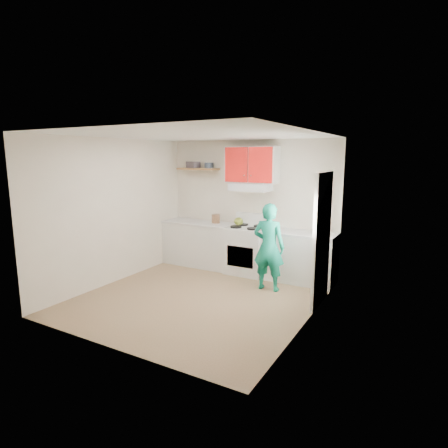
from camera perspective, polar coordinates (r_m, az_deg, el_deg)
The scene contains 21 objects.
floor at distance 6.24m, azimuth -3.75°, elevation -11.13°, with size 3.80×3.80×0.00m, color brown.
ceiling at distance 5.82m, azimuth -4.06°, elevation 13.47°, with size 3.60×3.80×0.04m, color white.
back_wall at distance 7.53m, azimuth 4.05°, elevation 2.82°, with size 3.60×0.04×2.60m, color beige.
front_wall at distance 4.45m, azimuth -17.43°, elevation -2.83°, with size 3.60×0.04×2.60m, color beige.
left_wall at distance 7.03m, azimuth -16.28°, elevation 1.90°, with size 0.04×3.80×2.60m, color beige.
right_wall at distance 5.14m, azimuth 13.13°, elevation -0.92°, with size 0.04×3.80×2.60m, color beige.
door at distance 5.86m, azimuth 14.73°, elevation -2.36°, with size 0.05×0.85×2.05m, color white.
door_glass at distance 5.79m, azimuth 14.66°, elevation 1.77°, with size 0.01×0.55×0.95m, color white.
counter_left at distance 7.93m, azimuth -3.78°, elevation -3.05°, with size 1.52×0.60×0.90m, color silver.
counter_right at distance 7.01m, azimuth 11.38°, elevation -5.01°, with size 1.32×0.60×0.90m, color silver.
stove at distance 7.36m, azimuth 3.59°, elevation -4.02°, with size 0.76×0.65×0.92m, color white.
range_hood at distance 7.25m, azimuth 4.06°, elevation 5.67°, with size 0.76×0.44×0.15m, color silver.
upper_cabinets at distance 7.28m, azimuth 4.29°, elevation 9.04°, with size 1.02×0.33×0.70m, color #B1130F.
shelf at distance 7.91m, azimuth -3.99°, elevation 8.41°, with size 0.90×0.30×0.04m, color brown.
books at distance 7.95m, azimuth -4.74°, elevation 9.02°, with size 0.26×0.19×0.13m, color #383137.
tin at distance 7.80m, azimuth -2.31°, elevation 8.95°, with size 0.19×0.19×0.12m, color #333D4C.
kettle at distance 7.44m, azimuth 2.24°, elevation 0.40°, with size 0.19×0.19×0.16m, color olive.
crock at distance 7.68m, azimuth -1.27°, elevation 0.74°, with size 0.17×0.17×0.21m, color brown.
cutting_board at distance 6.90m, azimuth 9.09°, elevation -1.27°, with size 0.31×0.23×0.02m, color olive.
silicone_mat at distance 6.89m, azimuth 13.21°, elevation -1.48°, with size 0.33×0.28×0.01m, color red.
person at distance 6.41m, azimuth 6.87°, elevation -3.52°, with size 0.55×0.36×1.51m, color #0D755C.
Camera 1 is at (3.19, -4.85, 2.27)m, focal length 29.88 mm.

